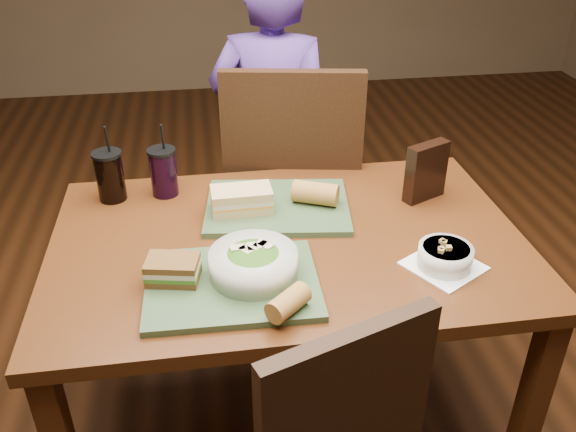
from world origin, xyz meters
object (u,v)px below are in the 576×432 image
(tray_far, at_px, (277,207))
(chip_bag, at_px, (426,172))
(soup_bowl, at_px, (445,256))
(cup_berry, at_px, (163,172))
(cup_cola, at_px, (110,176))
(diner, at_px, (272,135))
(chair_far, at_px, (287,189))
(tray_near, at_px, (232,284))
(sandwich_far, at_px, (242,200))
(baguette_far, at_px, (316,193))
(sandwich_near, at_px, (173,270))
(dining_table, at_px, (288,264))
(salad_bowl, at_px, (253,262))
(baguette_near, at_px, (288,303))

(tray_far, bearing_deg, chip_bag, 0.45)
(soup_bowl, relative_size, cup_berry, 0.99)
(tray_far, relative_size, cup_cola, 1.74)
(diner, distance_m, tray_far, 0.71)
(diner, bearing_deg, cup_berry, 67.69)
(chair_far, bearing_deg, tray_near, -108.33)
(tray_far, relative_size, sandwich_far, 2.38)
(cup_berry, height_order, chip_bag, cup_berry)
(soup_bowl, relative_size, baguette_far, 1.74)
(sandwich_far, distance_m, cup_berry, 0.28)
(tray_near, xyz_separation_m, soup_bowl, (0.54, 0.01, 0.02))
(sandwich_near, height_order, cup_cola, cup_cola)
(dining_table, height_order, salad_bowl, salad_bowl)
(dining_table, height_order, cup_berry, cup_berry)
(chair_far, bearing_deg, salad_bowl, -104.90)
(baguette_far, height_order, cup_cola, cup_cola)
(chair_far, relative_size, tray_near, 2.58)
(sandwich_near, bearing_deg, cup_berry, 93.60)
(sandwich_far, xyz_separation_m, baguette_near, (0.06, -0.48, -0.01))
(dining_table, xyz_separation_m, tray_far, (-0.01, 0.16, 0.10))
(dining_table, bearing_deg, chip_bag, 20.08)
(sandwich_near, relative_size, cup_berry, 0.60)
(salad_bowl, bearing_deg, sandwich_far, 90.18)
(tray_far, height_order, chip_bag, chip_bag)
(chair_far, bearing_deg, cup_berry, -149.80)
(cup_cola, height_order, chip_bag, cup_cola)
(baguette_near, height_order, cup_berry, cup_berry)
(salad_bowl, distance_m, baguette_near, 0.17)
(soup_bowl, distance_m, baguette_near, 0.45)
(diner, height_order, cup_berry, diner)
(salad_bowl, xyz_separation_m, sandwich_near, (-0.20, 0.01, -0.01))
(diner, xyz_separation_m, tray_near, (-0.24, -1.06, 0.07))
(sandwich_near, distance_m, sandwich_far, 0.37)
(tray_far, xyz_separation_m, soup_bowl, (0.38, -0.36, 0.02))
(chair_far, height_order, cup_cola, chair_far)
(tray_near, relative_size, baguette_far, 3.16)
(soup_bowl, xyz_separation_m, cup_cola, (-0.87, 0.50, 0.05))
(tray_far, bearing_deg, soup_bowl, -42.80)
(diner, bearing_deg, tray_far, 97.92)
(sandwich_near, height_order, sandwich_far, sandwich_far)
(chair_far, height_order, baguette_near, chair_far)
(dining_table, relative_size, baguette_far, 9.77)
(dining_table, distance_m, baguette_far, 0.23)
(tray_near, distance_m, soup_bowl, 0.54)
(diner, height_order, salad_bowl, diner)
(dining_table, height_order, baguette_near, baguette_near)
(dining_table, distance_m, diner, 0.86)
(tray_near, distance_m, sandwich_near, 0.15)
(diner, distance_m, baguette_far, 0.72)
(salad_bowl, distance_m, sandwich_near, 0.20)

